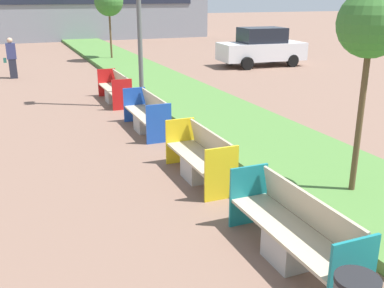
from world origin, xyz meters
The scene contains 10 objects.
planter_grass_strip centered at (3.20, 12.00, 0.09)m, with size 2.80×120.00×0.18m.
building_backdrop centered at (4.00, 42.86, 3.02)m, with size 19.76×7.44×6.04m.
bench_teal_frame centered at (0.94, 7.62, 0.37)m, with size 0.65×2.30×0.94m.
bench_yellow_frame centered at (0.94, 10.65, 0.37)m, with size 0.65×2.01×0.94m.
bench_blue_frame centered at (0.94, 14.10, 0.37)m, with size 0.65×2.17×0.94m.
bench_red_frame centered at (0.94, 17.68, 0.37)m, with size 0.65×2.25×0.94m.
sapling_tree_near centered at (2.98, 8.85, 2.89)m, with size 1.06×1.06×3.46m.
sapling_tree_far centered at (2.98, 27.34, 3.04)m, with size 1.48×1.48×3.80m.
pedestrian_walking centered at (-2.03, 23.76, 0.86)m, with size 0.53×0.24×1.69m.
parked_car_distant centered at (9.49, 22.89, 0.91)m, with size 4.32×2.06×1.86m.
Camera 1 is at (-2.23, 3.36, 3.33)m, focal length 42.00 mm.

